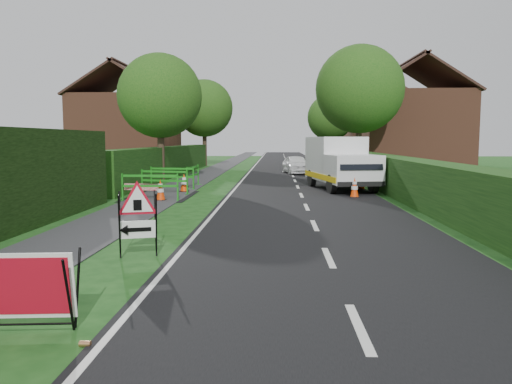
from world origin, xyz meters
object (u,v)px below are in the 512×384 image
object	(u,v)px
red_rect_sign	(26,288)
hatchback_car	(296,164)
works_van	(340,162)
triangle_sign	(135,214)

from	to	relation	value
red_rect_sign	hatchback_car	bearing A→B (deg)	76.15
works_van	red_rect_sign	bearing A→B (deg)	-119.28
hatchback_car	red_rect_sign	bearing A→B (deg)	-107.22
triangle_sign	hatchback_car	bearing A→B (deg)	64.18
triangle_sign	hatchback_car	world-z (taller)	triangle_sign
works_van	hatchback_car	bearing A→B (deg)	87.89
triangle_sign	red_rect_sign	bearing A→B (deg)	-110.28
works_van	hatchback_car	distance (m)	10.28
red_rect_sign	hatchback_car	distance (m)	27.35
red_rect_sign	hatchback_car	xyz separation A→B (m)	(4.10, 27.04, 0.08)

